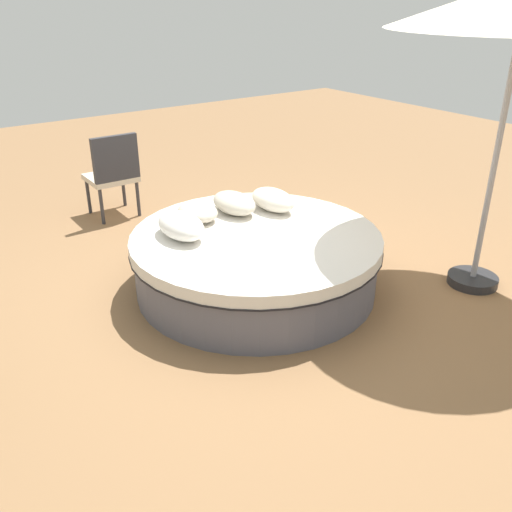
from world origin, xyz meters
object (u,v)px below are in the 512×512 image
object	(u,v)px
throw_pillow_1	(234,203)
patio_chair	(113,171)
throw_pillow_0	(273,200)
throw_pillow_3	(181,226)
throw_pillow_2	(198,212)
round_bed	(256,261)

from	to	relation	value
throw_pillow_1	patio_chair	distance (m)	1.85
throw_pillow_0	throw_pillow_3	world-z (taller)	throw_pillow_3
throw_pillow_0	patio_chair	world-z (taller)	patio_chair
throw_pillow_3	throw_pillow_1	bearing A→B (deg)	-71.90
throw_pillow_2	throw_pillow_1	bearing A→B (deg)	-94.66
throw_pillow_3	throw_pillow_2	bearing A→B (deg)	-50.33
round_bed	throw_pillow_0	bearing A→B (deg)	-50.56
throw_pillow_2	patio_chair	distance (m)	1.77
throw_pillow_1	throw_pillow_3	size ratio (longest dim) A/B	0.96
patio_chair	throw_pillow_3	bearing A→B (deg)	-96.10
throw_pillow_1	throw_pillow_3	world-z (taller)	throw_pillow_3
round_bed	throw_pillow_1	bearing A→B (deg)	-13.71
throw_pillow_0	throw_pillow_3	xyz separation A→B (m)	(-0.07, 1.02, 0.00)
throw_pillow_1	throw_pillow_3	distance (m)	0.71
throw_pillow_1	throw_pillow_2	bearing A→B (deg)	85.34
throw_pillow_0	patio_chair	size ratio (longest dim) A/B	0.54
round_bed	throw_pillow_2	bearing A→B (deg)	23.13
throw_pillow_0	throw_pillow_1	xyz separation A→B (m)	(0.15, 0.34, -0.01)
throw_pillow_0	throw_pillow_3	size ratio (longest dim) A/B	0.96
throw_pillow_0	patio_chair	distance (m)	2.10
throw_pillow_3	round_bed	bearing A→B (deg)	-120.02
throw_pillow_0	patio_chair	bearing A→B (deg)	22.31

